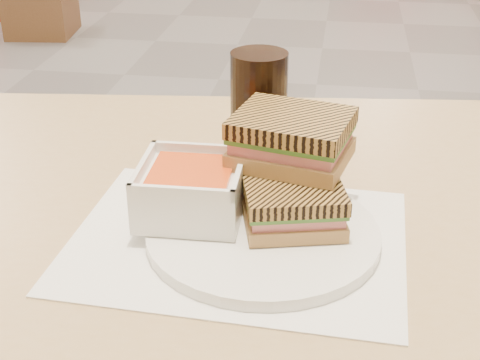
# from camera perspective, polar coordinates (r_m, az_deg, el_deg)

# --- Properties ---
(main_table) EXTENTS (1.27, 0.83, 0.75)m
(main_table) POSITION_cam_1_polar(r_m,az_deg,el_deg) (0.95, -8.36, -6.99)
(main_table) COLOR tan
(main_table) RESTS_ON ground
(tray_liner) EXTENTS (0.39, 0.31, 0.00)m
(tray_liner) POSITION_cam_1_polar(r_m,az_deg,el_deg) (0.78, -0.19, -4.98)
(tray_liner) COLOR white
(tray_liner) RESTS_ON main_table
(plate) EXTENTS (0.26, 0.26, 0.01)m
(plate) POSITION_cam_1_polar(r_m,az_deg,el_deg) (0.78, 1.92, -4.53)
(plate) COLOR white
(plate) RESTS_ON tray_liner
(soup_bowl) EXTENTS (0.12, 0.12, 0.06)m
(soup_bowl) POSITION_cam_1_polar(r_m,az_deg,el_deg) (0.79, -4.05, -0.94)
(soup_bowl) COLOR white
(soup_bowl) RESTS_ON plate
(panini_lower) EXTENTS (0.13, 0.11, 0.05)m
(panini_lower) POSITION_cam_1_polar(r_m,az_deg,el_deg) (0.77, 4.46, -2.12)
(panini_lower) COLOR tan
(panini_lower) RESTS_ON plate
(panini_upper) EXTENTS (0.15, 0.14, 0.06)m
(panini_upper) POSITION_cam_1_polar(r_m,az_deg,el_deg) (0.80, 4.31, 3.48)
(panini_upper) COLOR tan
(panini_upper) RESTS_ON panini_lower
(cola_glass) EXTENTS (0.08, 0.08, 0.16)m
(cola_glass) POSITION_cam_1_polar(r_m,az_deg,el_deg) (0.92, 1.55, 5.71)
(cola_glass) COLOR black
(cola_glass) RESTS_ON main_table
(bg_chair_0r) EXTENTS (0.41, 0.41, 0.42)m
(bg_chair_0r) POSITION_cam_1_polar(r_m,az_deg,el_deg) (4.48, -16.31, 14.19)
(bg_chair_0r) COLOR brown
(bg_chair_0r) RESTS_ON ground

